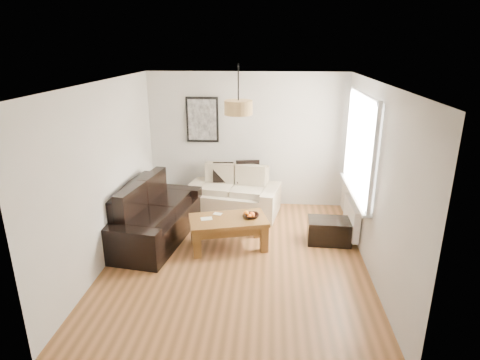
# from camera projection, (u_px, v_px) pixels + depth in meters

# --- Properties ---
(floor) EXTENTS (4.50, 4.50, 0.00)m
(floor) POSITION_uv_depth(u_px,v_px,m) (237.00, 258.00, 6.07)
(floor) COLOR brown
(floor) RESTS_ON ground
(ceiling) EXTENTS (3.80, 4.50, 0.00)m
(ceiling) POSITION_uv_depth(u_px,v_px,m) (236.00, 83.00, 5.23)
(ceiling) COLOR white
(ceiling) RESTS_ON floor
(wall_back) EXTENTS (3.80, 0.04, 2.60)m
(wall_back) POSITION_uv_depth(u_px,v_px,m) (247.00, 141.00, 7.77)
(wall_back) COLOR silver
(wall_back) RESTS_ON floor
(wall_front) EXTENTS (3.80, 0.04, 2.60)m
(wall_front) POSITION_uv_depth(u_px,v_px,m) (215.00, 257.00, 3.53)
(wall_front) COLOR silver
(wall_front) RESTS_ON floor
(wall_left) EXTENTS (0.04, 4.50, 2.60)m
(wall_left) POSITION_uv_depth(u_px,v_px,m) (106.00, 174.00, 5.79)
(wall_left) COLOR silver
(wall_left) RESTS_ON floor
(wall_right) EXTENTS (0.04, 4.50, 2.60)m
(wall_right) POSITION_uv_depth(u_px,v_px,m) (374.00, 180.00, 5.51)
(wall_right) COLOR silver
(wall_right) RESTS_ON floor
(window_bay) EXTENTS (0.14, 1.90, 1.60)m
(window_bay) POSITION_uv_depth(u_px,v_px,m) (361.00, 145.00, 6.17)
(window_bay) COLOR white
(window_bay) RESTS_ON wall_right
(radiator) EXTENTS (0.10, 0.90, 0.52)m
(radiator) POSITION_uv_depth(u_px,v_px,m) (351.00, 217.00, 6.57)
(radiator) COLOR white
(radiator) RESTS_ON wall_right
(poster) EXTENTS (0.62, 0.04, 0.87)m
(poster) POSITION_uv_depth(u_px,v_px,m) (202.00, 120.00, 7.68)
(poster) COLOR black
(poster) RESTS_ON wall_back
(pendant_shade) EXTENTS (0.40, 0.40, 0.20)m
(pendant_shade) POSITION_uv_depth(u_px,v_px,m) (238.00, 108.00, 5.63)
(pendant_shade) COLOR tan
(pendant_shade) RESTS_ON ceiling
(loveseat_cream) EXTENTS (1.83, 1.21, 0.84)m
(loveseat_cream) POSITION_uv_depth(u_px,v_px,m) (233.00, 191.00, 7.63)
(loveseat_cream) COLOR beige
(loveseat_cream) RESTS_ON floor
(sofa_leather) EXTENTS (1.31, 2.20, 0.90)m
(sofa_leather) POSITION_uv_depth(u_px,v_px,m) (153.00, 213.00, 6.59)
(sofa_leather) COLOR black
(sofa_leather) RESTS_ON floor
(coffee_table) EXTENTS (1.32, 0.94, 0.49)m
(coffee_table) POSITION_uv_depth(u_px,v_px,m) (228.00, 233.00, 6.35)
(coffee_table) COLOR brown
(coffee_table) RESTS_ON floor
(ottoman) EXTENTS (0.70, 0.47, 0.39)m
(ottoman) POSITION_uv_depth(u_px,v_px,m) (329.00, 231.00, 6.51)
(ottoman) COLOR black
(ottoman) RESTS_ON floor
(cushion_left) EXTENTS (0.40, 0.15, 0.39)m
(cushion_left) POSITION_uv_depth(u_px,v_px,m) (223.00, 172.00, 7.74)
(cushion_left) COLOR black
(cushion_left) RESTS_ON loveseat_cream
(cushion_right) EXTENTS (0.46, 0.21, 0.44)m
(cushion_right) POSITION_uv_depth(u_px,v_px,m) (248.00, 172.00, 7.70)
(cushion_right) COLOR black
(cushion_right) RESTS_ON loveseat_cream
(fruit_bowl) EXTENTS (0.27, 0.27, 0.06)m
(fruit_bowl) POSITION_uv_depth(u_px,v_px,m) (252.00, 216.00, 6.29)
(fruit_bowl) COLOR black
(fruit_bowl) RESTS_ON coffee_table
(orange_a) EXTENTS (0.08, 0.08, 0.07)m
(orange_a) POSITION_uv_depth(u_px,v_px,m) (249.00, 216.00, 6.26)
(orange_a) COLOR orange
(orange_a) RESTS_ON fruit_bowl
(orange_b) EXTENTS (0.11, 0.11, 0.10)m
(orange_b) POSITION_uv_depth(u_px,v_px,m) (252.00, 215.00, 6.31)
(orange_b) COLOR #DE5512
(orange_b) RESTS_ON fruit_bowl
(orange_c) EXTENTS (0.11, 0.11, 0.09)m
(orange_c) POSITION_uv_depth(u_px,v_px,m) (246.00, 213.00, 6.36)
(orange_c) COLOR orange
(orange_c) RESTS_ON fruit_bowl
(papers) EXTENTS (0.21, 0.17, 0.01)m
(papers) POSITION_uv_depth(u_px,v_px,m) (206.00, 219.00, 6.26)
(papers) COLOR white
(papers) RESTS_ON coffee_table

